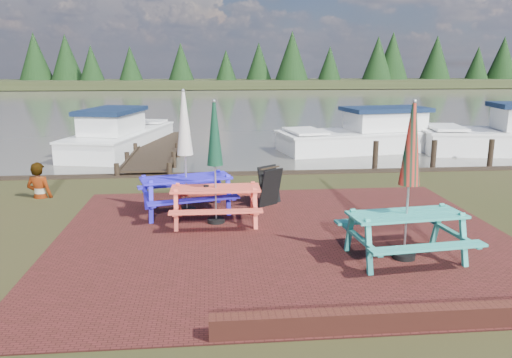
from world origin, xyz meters
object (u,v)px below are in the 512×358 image
object	(u,v)px
boat_near	(369,137)
person	(37,163)
picnic_table_red	(215,182)
chalkboard	(270,186)
boat_jetty	(120,137)
picnic_table_blue	(186,172)
jetty	(157,149)
picnic_table_teal	(407,206)

from	to	relation	value
boat_near	person	xyz separation A→B (m)	(-11.06, -7.31, 0.53)
picnic_table_red	chalkboard	xyz separation A→B (m)	(1.32, 1.26, -0.43)
boat_jetty	boat_near	distance (m)	10.41
picnic_table_red	boat_jetty	xyz separation A→B (m)	(-3.82, 10.60, -0.52)
boat_near	person	bearing A→B (deg)	113.64
boat_jetty	person	distance (m)	8.11
picnic_table_blue	chalkboard	xyz separation A→B (m)	(1.98, 0.43, -0.49)
picnic_table_red	boat_jetty	size ratio (longest dim) A/B	0.36
chalkboard	jetty	world-z (taller)	chalkboard
picnic_table_teal	boat_near	world-z (taller)	picnic_table_teal
person	chalkboard	bearing A→B (deg)	179.90
picnic_table_red	person	xyz separation A→B (m)	(-4.49, 2.53, -0.00)
picnic_table_teal	boat_near	bearing A→B (deg)	68.70
picnic_table_red	boat_jetty	distance (m)	11.28
picnic_table_teal	boat_jetty	size ratio (longest dim) A/B	0.38
picnic_table_blue	boat_jetty	size ratio (longest dim) A/B	0.38
picnic_table_red	jetty	bearing A→B (deg)	103.93
person	jetty	bearing A→B (deg)	-97.04
boat_near	picnic_table_teal	bearing A→B (deg)	155.08
boat_jetty	person	xyz separation A→B (m)	(-0.68, -8.07, 0.52)
jetty	picnic_table_red	bearing A→B (deg)	-76.76
picnic_table_red	chalkboard	bearing A→B (deg)	44.31
jetty	boat_jetty	distance (m)	2.19
picnic_table_red	jetty	xyz separation A→B (m)	(-2.16, 9.19, -0.81)
picnic_table_teal	boat_jetty	world-z (taller)	picnic_table_teal
picnic_table_red	picnic_table_blue	size ratio (longest dim) A/B	0.94
picnic_table_red	picnic_table_blue	xyz separation A→B (m)	(-0.66, 0.83, 0.06)
person	picnic_table_teal	bearing A→B (deg)	160.06
boat_jetty	person	world-z (taller)	person
chalkboard	jetty	xyz separation A→B (m)	(-3.49, 7.93, -0.37)
picnic_table_teal	person	size ratio (longest dim) A/B	1.51
picnic_table_red	picnic_table_teal	bearing A→B (deg)	-35.05
jetty	picnic_table_blue	bearing A→B (deg)	-79.82
picnic_table_blue	boat_near	xyz separation A→B (m)	(7.22, 9.01, -0.59)
picnic_table_teal	chalkboard	size ratio (longest dim) A/B	2.93
picnic_table_red	person	bearing A→B (deg)	151.28
picnic_table_teal	chalkboard	distance (m)	4.14
boat_jetty	picnic_table_blue	bearing A→B (deg)	-58.74
picnic_table_blue	jetty	bearing A→B (deg)	85.58
picnic_table_teal	boat_near	distance (m)	12.65
picnic_table_red	boat_near	size ratio (longest dim) A/B	0.35
picnic_table_blue	boat_near	world-z (taller)	picnic_table_blue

